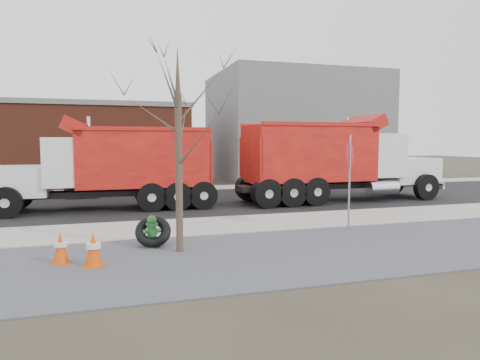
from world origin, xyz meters
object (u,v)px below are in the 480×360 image
object	(u,v)px
truck_tire	(153,231)
dump_truck_red_b	(114,164)
stop_sign	(350,166)
fire_hydrant	(152,233)
dump_truck_red_a	(334,158)

from	to	relation	value
truck_tire	dump_truck_red_b	bearing A→B (deg)	97.54
stop_sign	dump_truck_red_b	size ratio (longest dim) A/B	0.34
dump_truck_red_b	fire_hydrant	bearing A→B (deg)	96.96
truck_tire	stop_sign	xyz separation A→B (m)	(6.16, 0.36, 1.64)
fire_hydrant	stop_sign	world-z (taller)	stop_sign
fire_hydrant	stop_sign	bearing A→B (deg)	-6.24
truck_tire	dump_truck_red_a	world-z (taller)	dump_truck_red_a
stop_sign	dump_truck_red_a	distance (m)	6.93
truck_tire	stop_sign	world-z (taller)	stop_sign
fire_hydrant	dump_truck_red_a	xyz separation A→B (m)	(9.15, 6.68, 1.66)
dump_truck_red_b	truck_tire	bearing A→B (deg)	97.31
dump_truck_red_a	dump_truck_red_b	bearing A→B (deg)	176.60
fire_hydrant	dump_truck_red_b	distance (m)	7.22
truck_tire	dump_truck_red_a	distance (m)	11.38
stop_sign	truck_tire	bearing A→B (deg)	164.69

